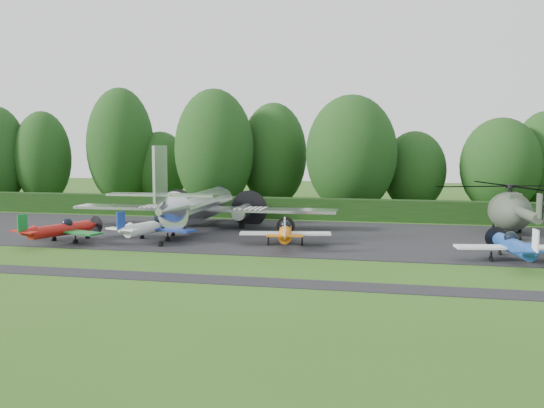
% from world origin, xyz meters
% --- Properties ---
extents(ground, '(160.00, 160.00, 0.00)m').
position_xyz_m(ground, '(0.00, 0.00, 0.00)').
color(ground, '#305618').
rests_on(ground, ground).
extents(apron, '(70.00, 18.00, 0.01)m').
position_xyz_m(apron, '(0.00, 10.00, 0.00)').
color(apron, black).
rests_on(apron, ground).
extents(taxiway_verge, '(70.00, 2.00, 0.00)m').
position_xyz_m(taxiway_verge, '(0.00, -6.00, 0.00)').
color(taxiway_verge, black).
rests_on(taxiway_verge, ground).
extents(hedgerow, '(90.00, 1.60, 2.00)m').
position_xyz_m(hedgerow, '(0.00, 21.00, 0.00)').
color(hedgerow, black).
rests_on(hedgerow, ground).
extents(transport_plane, '(22.92, 17.57, 7.34)m').
position_xyz_m(transport_plane, '(-6.49, 11.41, 2.05)').
color(transport_plane, silver).
rests_on(transport_plane, ground).
extents(light_plane_red, '(6.43, 6.77, 2.47)m').
position_xyz_m(light_plane_red, '(-13.92, 2.89, 1.03)').
color(light_plane_red, '#9A130E').
rests_on(light_plane_red, ground).
extents(light_plane_white, '(6.67, 7.02, 2.56)m').
position_xyz_m(light_plane_white, '(-7.96, 5.35, 1.07)').
color(light_plane_white, white).
rests_on(light_plane_white, ground).
extents(light_plane_orange, '(6.44, 6.77, 2.47)m').
position_xyz_m(light_plane_orange, '(2.18, 5.14, 1.03)').
color(light_plane_orange, orange).
rests_on(light_plane_orange, ground).
extents(light_plane_blue, '(6.70, 7.04, 2.57)m').
position_xyz_m(light_plane_blue, '(16.83, 2.24, 1.07)').
color(light_plane_blue, navy).
rests_on(light_plane_blue, ground).
extents(helicopter, '(12.34, 14.45, 3.97)m').
position_xyz_m(helicopter, '(18.49, 14.58, 2.13)').
color(helicopter, '#3A4636').
rests_on(helicopter, ground).
extents(tree_0, '(7.61, 7.61, 11.89)m').
position_xyz_m(tree_0, '(-4.55, 31.85, 5.93)').
color(tree_0, black).
rests_on(tree_0, ground).
extents(tree_1, '(8.15, 8.15, 9.90)m').
position_xyz_m(tree_1, '(19.82, 29.73, 4.94)').
color(tree_1, black).
rests_on(tree_1, ground).
extents(tree_3, '(6.83, 6.83, 8.59)m').
position_xyz_m(tree_3, '(11.21, 31.32, 4.28)').
color(tree_3, black).
rests_on(tree_3, ground).
extents(tree_4, '(7.95, 7.95, 13.86)m').
position_xyz_m(tree_4, '(-23.01, 30.71, 6.92)').
color(tree_4, black).
rests_on(tree_4, ground).
extents(tree_6, '(6.78, 6.78, 10.65)m').
position_xyz_m(tree_6, '(24.55, 32.42, 5.31)').
color(tree_6, black).
rests_on(tree_6, ground).
extents(tree_7, '(6.72, 6.72, 8.69)m').
position_xyz_m(tree_7, '(-18.75, 32.62, 4.33)').
color(tree_7, black).
rests_on(tree_7, ground).
extents(tree_9, '(6.60, 6.60, 11.08)m').
position_xyz_m(tree_9, '(-32.01, 28.48, 5.53)').
color(tree_9, black).
rests_on(tree_9, ground).
extents(tree_10, '(9.50, 9.50, 12.30)m').
position_xyz_m(tree_10, '(4.73, 27.42, 6.14)').
color(tree_10, black).
rests_on(tree_10, ground).
extents(tree_11, '(8.56, 8.56, 13.11)m').
position_xyz_m(tree_11, '(-9.94, 26.51, 6.55)').
color(tree_11, black).
rests_on(tree_11, ground).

